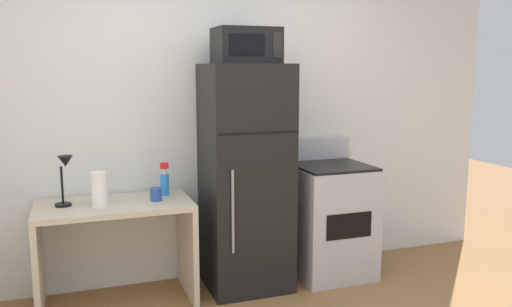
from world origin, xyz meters
TOP-DOWN VIEW (x-y plane):
  - wall_back_white at (0.00, 1.70)m, footprint 5.00×0.10m
  - desk at (-0.88, 1.34)m, footprint 1.08×0.58m
  - desk_lamp at (-1.20, 1.35)m, footprint 0.14×0.12m
  - coffee_mug at (-0.59, 1.30)m, footprint 0.08×0.08m
  - paper_towel_roll at (-0.98, 1.27)m, footprint 0.11×0.11m
  - spray_bottle at (-0.50, 1.45)m, footprint 0.06×0.06m
  - refrigerator at (0.10, 1.34)m, footprint 0.62×0.61m
  - microwave at (0.10, 1.32)m, footprint 0.46×0.35m
  - oven_range at (0.83, 1.33)m, footprint 0.60×0.61m

SIDE VIEW (x-z plane):
  - oven_range at x=0.83m, z-range -0.08..1.02m
  - desk at x=-0.88m, z-range 0.14..0.89m
  - coffee_mug at x=-0.59m, z-range 0.75..0.84m
  - spray_bottle at x=-0.50m, z-range 0.72..0.97m
  - refrigerator at x=0.10m, z-range 0.00..1.72m
  - paper_towel_roll at x=-0.98m, z-range 0.75..0.99m
  - desk_lamp at x=-1.20m, z-range 0.81..1.17m
  - wall_back_white at x=0.00m, z-range 0.00..2.60m
  - microwave at x=0.10m, z-range 1.72..1.98m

